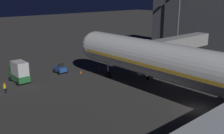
# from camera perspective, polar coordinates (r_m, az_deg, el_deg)

# --- Properties ---
(ground_plane) EXTENTS (320.00, 320.00, 0.00)m
(ground_plane) POSITION_cam_1_polar(r_m,az_deg,el_deg) (37.26, 18.03, -8.67)
(ground_plane) COLOR #383533
(jet_bridge) EXTENTS (19.98, 3.40, 6.99)m
(jet_bridge) POSITION_cam_1_polar(r_m,az_deg,el_deg) (50.98, 12.67, 4.65)
(jet_bridge) COLOR #9E9E99
(jet_bridge) RESTS_ON ground_plane
(apron_floodlight_mast) EXTENTS (2.90, 0.50, 17.46)m
(apron_floodlight_mast) POSITION_cam_1_polar(r_m,az_deg,el_deg) (67.25, 14.33, 11.19)
(apron_floodlight_mast) COLOR #59595E
(apron_floodlight_mast) RESTS_ON ground_plane
(ops_van) EXTENTS (2.36, 4.65, 3.76)m
(ops_van) POSITION_cam_1_polar(r_m,az_deg,el_deg) (47.98, -19.57, -0.97)
(ops_van) COLOR #287038
(ops_van) RESTS_ON ground_plane
(baggage_tug_spare) EXTENTS (1.86, 2.44, 1.95)m
(baggage_tug_spare) POSITION_cam_1_polar(r_m,az_deg,el_deg) (51.69, -11.20, -0.45)
(baggage_tug_spare) COLOR #234C9E
(baggage_tug_spare) RESTS_ON ground_plane
(ground_crew_by_tug) EXTENTS (0.40, 0.40, 1.81)m
(ground_crew_by_tug) POSITION_cam_1_polar(r_m,az_deg,el_deg) (43.39, -22.30, -4.20)
(ground_crew_by_tug) COLOR black
(ground_crew_by_tug) RESTS_ON ground_plane
(traffic_cone_nose_port) EXTENTS (0.36, 0.36, 0.55)m
(traffic_cone_nose_port) POSITION_cam_1_polar(r_m,az_deg,el_deg) (53.56, -2.94, -0.16)
(traffic_cone_nose_port) COLOR orange
(traffic_cone_nose_port) RESTS_ON ground_plane
(traffic_cone_nose_starboard) EXTENTS (0.36, 0.36, 0.55)m
(traffic_cone_nose_starboard) POSITION_cam_1_polar(r_m,az_deg,el_deg) (51.04, -6.80, -1.05)
(traffic_cone_nose_starboard) COLOR orange
(traffic_cone_nose_starboard) RESTS_ON ground_plane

